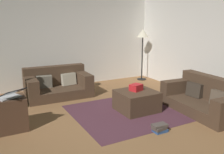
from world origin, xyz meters
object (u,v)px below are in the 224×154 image
object	(u,v)px
book_stack	(160,128)
corner_lamp	(143,37)
couch_right	(205,99)
tv_remote	(136,90)
ottoman	(137,101)
gift_box	(136,87)
couch_left	(57,85)
side_table	(10,114)
laptop	(10,95)

from	to	relation	value
book_stack	corner_lamp	bearing A→B (deg)	59.35
couch_right	tv_remote	bearing A→B (deg)	61.26
ottoman	book_stack	distance (m)	1.06
gift_box	tv_remote	xyz separation A→B (m)	(0.01, 0.01, -0.06)
couch_right	ottoman	bearing A→B (deg)	63.89
couch_left	side_table	distance (m)	1.98
laptop	book_stack	world-z (taller)	laptop
book_stack	tv_remote	bearing A→B (deg)	77.07
corner_lamp	couch_right	bearing A→B (deg)	-99.14
couch_left	laptop	world-z (taller)	laptop
couch_left	couch_right	xyz separation A→B (m)	(2.36, -2.50, -0.01)
gift_box	book_stack	xyz separation A→B (m)	(-0.24, -1.07, -0.41)
book_stack	corner_lamp	size ratio (longest dim) A/B	0.17
tv_remote	couch_right	bearing A→B (deg)	-25.01
laptop	gift_box	bearing A→B (deg)	-3.54
ottoman	book_stack	size ratio (longest dim) A/B	2.88
gift_box	side_table	bearing A→B (deg)	175.15
corner_lamp	laptop	bearing A→B (deg)	-153.84
couch_right	laptop	world-z (taller)	laptop
ottoman	tv_remote	xyz separation A→B (m)	(0.02, 0.06, 0.22)
couch_left	ottoman	world-z (taller)	couch_left
couch_left	ottoman	xyz separation A→B (m)	(1.15, -1.79, -0.07)
side_table	corner_lamp	bearing A→B (deg)	25.35
couch_right	corner_lamp	distance (m)	3.12
laptop	ottoman	bearing A→B (deg)	-4.72
gift_box	corner_lamp	distance (m)	2.84
book_stack	gift_box	bearing A→B (deg)	77.60
couch_right	book_stack	xyz separation A→B (m)	(-1.44, -0.31, -0.20)
corner_lamp	ottoman	bearing A→B (deg)	-127.48
couch_left	book_stack	size ratio (longest dim) A/B	5.78
gift_box	corner_lamp	world-z (taller)	corner_lamp
book_stack	corner_lamp	world-z (taller)	corner_lamp
laptop	tv_remote	bearing A→B (deg)	-3.22
couch_left	side_table	size ratio (longest dim) A/B	2.68
couch_right	tv_remote	size ratio (longest dim) A/B	10.90
ottoman	gift_box	bearing A→B (deg)	78.11
couch_right	book_stack	size ratio (longest dim) A/B	6.52
side_table	corner_lamp	world-z (taller)	corner_lamp
couch_left	tv_remote	distance (m)	2.10
side_table	couch_left	bearing A→B (deg)	50.78
couch_left	corner_lamp	xyz separation A→B (m)	(2.83, 0.40, 1.06)
couch_right	ottoman	xyz separation A→B (m)	(-1.21, 0.71, -0.06)
couch_left	couch_right	size ratio (longest dim) A/B	0.89
side_table	book_stack	world-z (taller)	side_table
couch_right	corner_lamp	xyz separation A→B (m)	(0.47, 2.90, 1.07)
gift_box	laptop	bearing A→B (deg)	176.46
couch_left	gift_box	world-z (taller)	couch_left
laptop	corner_lamp	xyz separation A→B (m)	(4.05, 1.99, 0.70)
gift_box	couch_right	bearing A→B (deg)	-32.27
ottoman	tv_remote	world-z (taller)	tv_remote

